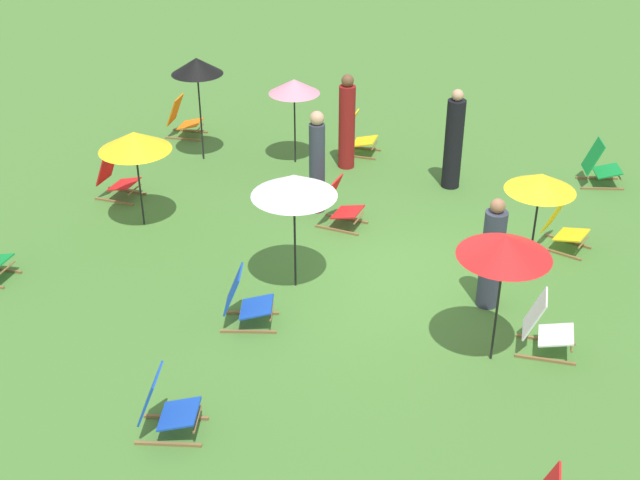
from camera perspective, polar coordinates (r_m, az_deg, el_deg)
The scene contains 20 objects.
ground_plane at distance 12.25m, azimuth 5.37°, elevation -2.86°, with size 40.00×40.00×0.00m, color #477A33.
deckchair_0 at distance 17.24m, azimuth -9.44°, elevation 8.25°, with size 0.55×0.80×0.83m.
deckchair_1 at distance 14.88m, azimuth -13.89°, elevation 4.19°, with size 0.50×0.77×0.83m.
deckchair_2 at distance 9.60m, azimuth -10.64°, elevation -11.21°, with size 0.65×0.85×0.83m.
deckchair_3 at distance 13.42m, azimuth 16.38°, elevation 0.90°, with size 0.68×0.87×0.83m.
deckchair_4 at distance 11.01m, azimuth 15.22°, elevation -5.80°, with size 0.52×0.79×0.83m.
deckchair_5 at distance 16.20m, azimuth 2.57°, elevation 7.21°, with size 0.48×0.76×0.83m.
deckchair_6 at distance 15.73m, azimuth 18.71°, elevation 4.88°, with size 0.65×0.85×0.83m.
deckchair_9 at distance 11.17m, azimuth -5.20°, elevation -4.18°, with size 0.66×0.86×0.83m.
deckchair_11 at distance 13.53m, azimuth 1.32°, elevation 2.43°, with size 0.56×0.81×0.83m.
umbrella_0 at distance 15.58m, azimuth -8.49°, elevation 11.76°, with size 0.96×0.96×2.00m.
umbrella_1 at distance 11.96m, azimuth 14.98°, elevation 3.85°, with size 1.00×1.00×1.69m.
umbrella_2 at distance 13.39m, azimuth -12.67°, elevation 6.66°, with size 1.16×1.16×1.64m.
umbrella_3 at distance 10.02m, azimuth 12.63°, elevation -0.44°, with size 1.15×1.15×1.80m.
umbrella_4 at distance 15.39m, azimuth -1.79°, elevation 10.52°, with size 0.95×0.95×1.65m.
umbrella_5 at distance 11.32m, azimuth -1.81°, elevation 3.78°, with size 1.20×1.20×1.78m.
person_0 at distance 11.53m, azimuth 11.75°, elevation -1.12°, with size 0.44×0.44×1.66m.
person_1 at distance 13.77m, azimuth -0.21°, elevation 5.31°, with size 0.37×0.37×1.79m.
person_2 at distance 15.43m, azimuth 1.86°, elevation 8.00°, with size 0.32×0.32×1.81m.
person_3 at distance 14.83m, azimuth 9.19°, elevation 6.68°, with size 0.36×0.36×1.83m.
Camera 1 is at (-10.15, -1.96, 6.59)m, focal length 46.45 mm.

